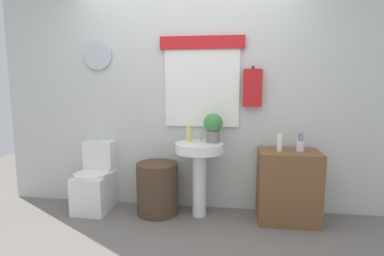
{
  "coord_description": "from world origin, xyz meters",
  "views": [
    {
      "loc": [
        0.52,
        -2.39,
        1.43
      ],
      "look_at": [
        0.08,
        0.8,
        0.97
      ],
      "focal_mm": 29.23,
      "sensor_mm": 36.0,
      "label": 1
    }
  ],
  "objects": [
    {
      "name": "ground_plane",
      "position": [
        0.0,
        0.0,
        0.0
      ],
      "size": [
        8.0,
        8.0,
        0.0
      ],
      "primitive_type": "plane",
      "color": "slate"
    },
    {
      "name": "laundry_hamper",
      "position": [
        -0.31,
        0.85,
        0.28
      ],
      "size": [
        0.46,
        0.46,
        0.57
      ],
      "primitive_type": "cylinder",
      "color": "#4C3828",
      "rests_on": "ground_plane"
    },
    {
      "name": "faucet",
      "position": [
        0.15,
        0.97,
        0.86
      ],
      "size": [
        0.03,
        0.03,
        0.1
      ],
      "primitive_type": "cylinder",
      "color": "silver",
      "rests_on": "pedestal_sink"
    },
    {
      "name": "pedestal_sink",
      "position": [
        0.15,
        0.85,
        0.6
      ],
      "size": [
        0.51,
        0.51,
        0.81
      ],
      "color": "white",
      "rests_on": "ground_plane"
    },
    {
      "name": "wooden_cabinet",
      "position": [
        1.08,
        0.85,
        0.37
      ],
      "size": [
        0.62,
        0.44,
        0.75
      ],
      "primitive_type": "cube",
      "color": "brown",
      "rests_on": "ground_plane"
    },
    {
      "name": "soap_bottle",
      "position": [
        0.03,
        0.9,
        0.9
      ],
      "size": [
        0.05,
        0.05,
        0.18
      ],
      "primitive_type": "cylinder",
      "color": "#DBD166",
      "rests_on": "pedestal_sink"
    },
    {
      "name": "lotion_bottle",
      "position": [
        0.97,
        0.81,
        0.84
      ],
      "size": [
        0.05,
        0.05,
        0.18
      ],
      "primitive_type": "cylinder",
      "color": "white",
      "rests_on": "wooden_cabinet"
    },
    {
      "name": "back_wall",
      "position": [
        0.0,
        1.15,
        1.31
      ],
      "size": [
        4.4,
        0.18,
        2.6
      ],
      "color": "silver",
      "rests_on": "ground_plane"
    },
    {
      "name": "toothbrush_cup",
      "position": [
        1.19,
        0.87,
        0.8
      ],
      "size": [
        0.08,
        0.08,
        0.19
      ],
      "color": "silver",
      "rests_on": "wooden_cabinet"
    },
    {
      "name": "toilet",
      "position": [
        -1.05,
        0.88,
        0.3
      ],
      "size": [
        0.38,
        0.51,
        0.78
      ],
      "color": "white",
      "rests_on": "ground_plane"
    },
    {
      "name": "potted_plant",
      "position": [
        0.29,
        0.91,
        0.98
      ],
      "size": [
        0.2,
        0.2,
        0.31
      ],
      "color": "slate",
      "rests_on": "pedestal_sink"
    }
  ]
}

